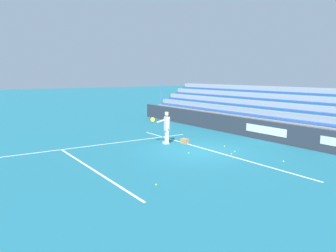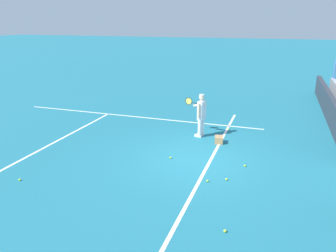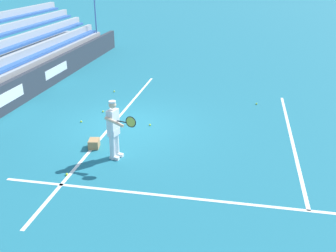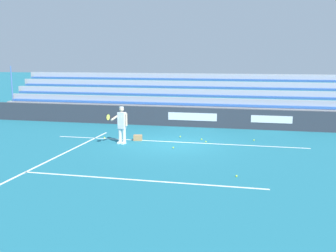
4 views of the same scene
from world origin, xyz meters
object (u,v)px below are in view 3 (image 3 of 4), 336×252
at_px(tennis_player, 114,129).
at_px(tennis_ball_far_right, 67,174).
at_px(tennis_ball_by_box, 81,122).
at_px(tennis_ball_stray_back, 150,125).
at_px(tennis_ball_near_player, 118,110).
at_px(tennis_ball_far_left, 103,111).
at_px(tennis_ball_toward_net, 257,104).
at_px(tennis_ball_on_baseline, 114,91).
at_px(ball_box_cardboard, 94,144).

distance_m(tennis_player, tennis_ball_far_right, 1.78).
relative_size(tennis_ball_by_box, tennis_ball_far_right, 1.00).
bearing_deg(tennis_player, tennis_ball_by_box, -139.26).
distance_m(tennis_player, tennis_ball_stray_back, 2.70).
height_order(tennis_ball_by_box, tennis_ball_near_player, same).
bearing_deg(tennis_ball_far_left, tennis_ball_toward_net, 109.16).
bearing_deg(tennis_ball_on_baseline, tennis_ball_by_box, -0.53).
bearing_deg(ball_box_cardboard, tennis_ball_toward_net, 135.21).
distance_m(tennis_ball_by_box, tennis_ball_far_right, 3.75).
relative_size(tennis_ball_toward_net, tennis_ball_by_box, 1.00).
bearing_deg(tennis_ball_far_left, tennis_ball_by_box, -19.64).
bearing_deg(tennis_ball_toward_net, tennis_ball_far_left, -70.84).
xyz_separation_m(ball_box_cardboard, tennis_ball_on_baseline, (-5.44, -1.15, -0.10)).
relative_size(tennis_ball_on_baseline, tennis_ball_by_box, 1.00).
bearing_deg(tennis_ball_far_right, ball_box_cardboard, 176.76).
bearing_deg(tennis_ball_by_box, ball_box_cardboard, 32.69).
distance_m(ball_box_cardboard, tennis_ball_by_box, 2.19).
height_order(tennis_ball_stray_back, tennis_ball_near_player, same).
relative_size(tennis_player, tennis_ball_toward_net, 25.98).
height_order(tennis_ball_far_left, tennis_ball_by_box, same).
height_order(tennis_ball_toward_net, tennis_ball_on_baseline, same).
xyz_separation_m(ball_box_cardboard, tennis_ball_near_player, (-3.25, -0.28, -0.10)).
bearing_deg(tennis_ball_near_player, tennis_ball_far_left, -61.16).
xyz_separation_m(tennis_player, tennis_ball_stray_back, (-2.52, 0.42, -0.86)).
bearing_deg(tennis_ball_by_box, tennis_ball_stray_back, 93.91).
height_order(tennis_ball_far_left, tennis_ball_stray_back, same).
distance_m(tennis_ball_far_right, tennis_ball_near_player, 5.00).
height_order(tennis_ball_on_baseline, tennis_ball_by_box, same).
height_order(ball_box_cardboard, tennis_ball_on_baseline, ball_box_cardboard).
distance_m(tennis_ball_stray_back, tennis_ball_by_box, 2.45).
bearing_deg(ball_box_cardboard, tennis_player, 58.77).
relative_size(ball_box_cardboard, tennis_ball_stray_back, 6.06).
bearing_deg(tennis_ball_on_baseline, tennis_ball_near_player, 21.63).
bearing_deg(tennis_ball_near_player, ball_box_cardboard, 4.90).
distance_m(tennis_ball_far_left, tennis_ball_on_baseline, 2.50).
distance_m(tennis_ball_far_left, tennis_ball_far_right, 4.77).
relative_size(tennis_ball_stray_back, tennis_ball_by_box, 1.00).
relative_size(ball_box_cardboard, tennis_ball_toward_net, 6.06).
distance_m(tennis_player, ball_box_cardboard, 1.25).
bearing_deg(tennis_ball_stray_back, tennis_ball_toward_net, 128.87).
distance_m(tennis_player, tennis_ball_toward_net, 6.86).
bearing_deg(tennis_ball_toward_net, tennis_player, -36.66).
bearing_deg(tennis_ball_near_player, tennis_ball_on_baseline, -158.37).
bearing_deg(tennis_ball_on_baseline, tennis_ball_far_left, 8.50).
bearing_deg(tennis_ball_stray_back, tennis_ball_on_baseline, -144.88).
distance_m(tennis_ball_toward_net, tennis_ball_on_baseline, 6.08).
xyz_separation_m(tennis_player, tennis_ball_on_baseline, (-5.95, -2.00, -0.86)).
distance_m(tennis_ball_on_baseline, tennis_ball_near_player, 2.36).
bearing_deg(ball_box_cardboard, tennis_ball_stray_back, 147.79).
distance_m(tennis_ball_on_baseline, tennis_ball_by_box, 3.60).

